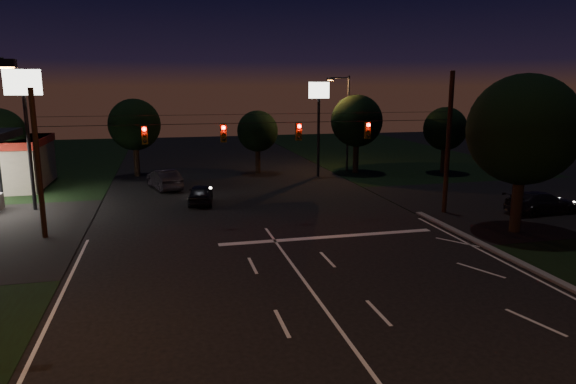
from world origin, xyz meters
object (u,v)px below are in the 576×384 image
object	(u,v)px
utility_pole_right	(444,213)
car_cross	(542,203)
tree_right_near	(522,131)
car_oncoming_b	(164,179)
car_oncoming_a	(201,194)

from	to	relation	value
utility_pole_right	car_cross	xyz separation A→B (m)	(5.98, -1.65, 0.71)
tree_right_near	car_cross	distance (m)	7.39
utility_pole_right	car_oncoming_b	world-z (taller)	utility_pole_right
utility_pole_right	tree_right_near	size ratio (longest dim) A/B	1.03
utility_pole_right	car_cross	size ratio (longest dim) A/B	1.84
tree_right_near	car_oncoming_a	world-z (taller)	tree_right_near
car_oncoming_a	car_cross	world-z (taller)	car_cross
utility_pole_right	car_oncoming_a	world-z (taller)	utility_pole_right
car_oncoming_a	car_cross	size ratio (longest dim) A/B	0.82
car_oncoming_b	car_cross	bearing A→B (deg)	133.45
car_oncoming_a	car_cross	xyz separation A→B (m)	(21.16, -8.00, 0.02)
utility_pole_right	car_oncoming_b	size ratio (longest dim) A/B	1.89
tree_right_near	car_oncoming_a	bearing A→B (deg)	146.21
car_cross	tree_right_near	bearing A→B (deg)	121.83
car_oncoming_a	car_cross	bearing A→B (deg)	166.54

